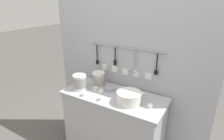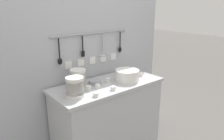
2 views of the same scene
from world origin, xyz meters
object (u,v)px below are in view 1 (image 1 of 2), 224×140
Objects in this scene: cup_beside_plates at (150,106)px; cup_back_right at (142,94)px; cup_edge_near at (83,94)px; cup_back_left at (100,98)px; bowl_stack_wide_centre at (80,82)px; cup_front_right at (119,93)px; steel_mixing_bowl at (110,89)px; cup_edge_far at (96,89)px; cup_front_left at (101,91)px; bowl_stack_tall_left at (99,79)px; plate_stack at (129,97)px.

cup_back_right is at bearing 131.56° from cup_beside_plates.
cup_back_left is at bearing 4.99° from cup_edge_near.
cup_front_right is at bearing 14.37° from bowl_stack_wide_centre.
bowl_stack_wide_centre is at bearing 140.26° from cup_edge_near.
cup_back_left is 1.00× the size of cup_beside_plates.
steel_mixing_bowl is at bearing 167.40° from cup_beside_plates.
cup_edge_near is at bearing -39.74° from bowl_stack_wide_centre.
cup_back_right is (0.33, 0.29, 0.00)m from cup_back_left.
cup_edge_far and cup_front_left have the same top height.
bowl_stack_wide_centre is at bearing 164.62° from cup_back_left.
cup_edge_far is at bearing 76.39° from cup_edge_near.
cup_beside_plates is at bearing -12.00° from bowl_stack_tall_left.
cup_edge_far and cup_back_right have the same top height.
steel_mixing_bowl is 0.24m from cup_back_left.
cup_edge_far is at bearing 173.60° from plate_stack.
cup_front_left is at bearing -48.18° from bowl_stack_tall_left.
cup_edge_far is 0.09m from cup_front_left.
bowl_stack_wide_centre is 3.62× the size of cup_front_left.
cup_back_left is 1.00× the size of cup_edge_near.
cup_front_left is (-0.40, -0.16, 0.00)m from cup_back_right.
cup_back_left is (0.33, -0.09, -0.07)m from bowl_stack_wide_centre.
cup_back_right is 1.00× the size of cup_edge_near.
plate_stack is at bearing 14.73° from cup_edge_near.
cup_front_left is at bearing -112.00° from steel_mixing_bowl.
cup_back_right is at bearing 8.98° from steel_mixing_bowl.
cup_edge_far is at bearing -169.34° from cup_front_right.
bowl_stack_wide_centre is 0.71× the size of plate_stack.
cup_back_right is (0.49, 0.14, 0.00)m from cup_edge_far.
cup_beside_plates is at bearing -0.67° from cup_front_left.
cup_front_left is (-0.04, -0.11, 0.00)m from steel_mixing_bowl.
cup_edge_far is 0.18m from cup_edge_near.
steel_mixing_bowl is at bearing -10.12° from bowl_stack_tall_left.
bowl_stack_tall_left is at bearing 169.88° from steel_mixing_bowl.
cup_beside_plates and cup_front_left have the same top height.
plate_stack reaches higher than cup_edge_near.
cup_edge_near is at bearing -103.61° from cup_edge_far.
cup_front_left is (-0.08, 0.13, 0.00)m from cup_back_left.
cup_edge_far is (0.17, 0.06, -0.07)m from bowl_stack_wide_centre.
plate_stack is 1.99× the size of steel_mixing_bowl.
bowl_stack_wide_centre is 0.22m from bowl_stack_tall_left.
plate_stack reaches higher than cup_beside_plates.
plate_stack is at bearing -175.27° from cup_beside_plates.
cup_back_left is (0.03, -0.24, 0.00)m from steel_mixing_bowl.
bowl_stack_tall_left is at bearing 126.60° from cup_back_left.
cup_front_left is at bearing 120.18° from cup_back_left.
cup_back_left is 0.23m from cup_front_right.
cup_front_right is (0.26, 0.05, 0.00)m from cup_edge_far.
cup_edge_far is at bearing -71.45° from bowl_stack_tall_left.
bowl_stack_tall_left is at bearing 131.82° from cup_front_left.
cup_edge_far is 1.00× the size of cup_back_left.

